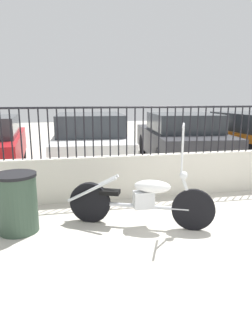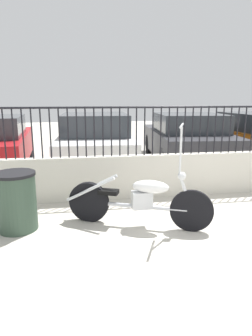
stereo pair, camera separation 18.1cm
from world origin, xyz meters
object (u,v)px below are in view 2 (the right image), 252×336
at_px(motorcycle_silver, 133,199).
at_px(car_white, 95,138).
at_px(car_dark_grey, 187,138).
at_px(trash_bin, 16,201).

relative_size(motorcycle_silver, car_white, 0.42).
distance_m(car_white, car_dark_grey, 2.52).
xyz_separation_m(trash_bin, car_white, (1.35, 4.14, 0.28)).
relative_size(car_white, car_dark_grey, 1.11).
distance_m(trash_bin, car_dark_grey, 5.40).
bearing_deg(motorcycle_silver, car_white, 116.31).
bearing_deg(car_dark_grey, motorcycle_silver, 155.49).
relative_size(motorcycle_silver, car_dark_grey, 0.47).
bearing_deg(motorcycle_silver, trash_bin, -161.80).
bearing_deg(car_white, motorcycle_silver, -173.41).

